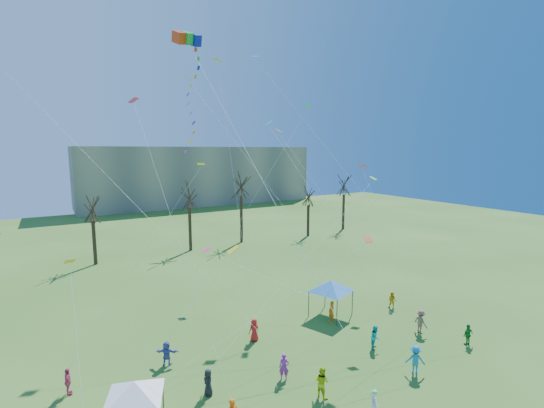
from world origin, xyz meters
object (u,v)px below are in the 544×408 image
big_box_kite (196,102)px  canopy_tent_blue (331,286)px  canopy_tent_white (134,389)px  hero_kite_flyer (374,408)px  distant_building (199,176)px

big_box_kite → canopy_tent_blue: (12.48, 2.44, -14.27)m
canopy_tent_white → hero_kite_flyer: bearing=-27.9°
distant_building → big_box_kite: bearing=-109.9°
distant_building → canopy_tent_blue: (-14.52, -72.08, -4.83)m
big_box_kite → canopy_tent_blue: 19.11m
distant_building → hero_kite_flyer: (-21.06, -83.50, -6.57)m
big_box_kite → canopy_tent_blue: bearing=11.1°
hero_kite_flyer → canopy_tent_blue: bearing=16.7°
distant_building → canopy_tent_blue: bearing=-101.4°
distant_building → canopy_tent_white: (-31.81, -77.80, -5.09)m
hero_kite_flyer → canopy_tent_blue: size_ratio=0.47×
big_box_kite → hero_kite_flyer: bearing=-56.5°
hero_kite_flyer → canopy_tent_blue: canopy_tent_blue is taller
hero_kite_flyer → canopy_tent_blue: 13.27m
canopy_tent_blue → distant_building: bearing=78.6°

